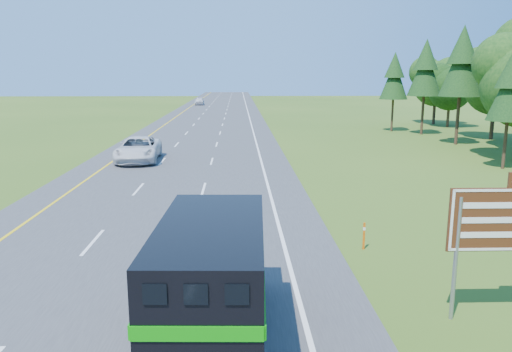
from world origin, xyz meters
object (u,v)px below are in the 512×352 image
(white_suv, at_px, (138,149))
(exit_sign, at_px, (495,226))
(far_car, at_px, (199,101))
(horse_truck, at_px, (214,278))

(white_suv, height_order, exit_sign, exit_sign)
(white_suv, xyz_separation_m, exit_sign, (13.95, -24.80, 1.65))
(far_car, relative_size, exit_sign, 1.15)
(horse_truck, height_order, exit_sign, exit_sign)
(horse_truck, distance_m, far_car, 94.44)
(white_suv, distance_m, far_car, 68.19)
(horse_truck, relative_size, exit_sign, 1.85)
(horse_truck, bearing_deg, far_car, 96.80)
(white_suv, height_order, far_car, white_suv)
(white_suv, xyz_separation_m, far_car, (-0.60, 68.18, -0.11))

